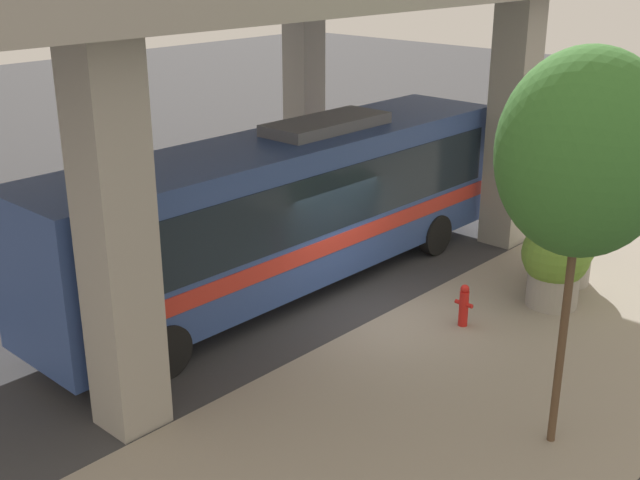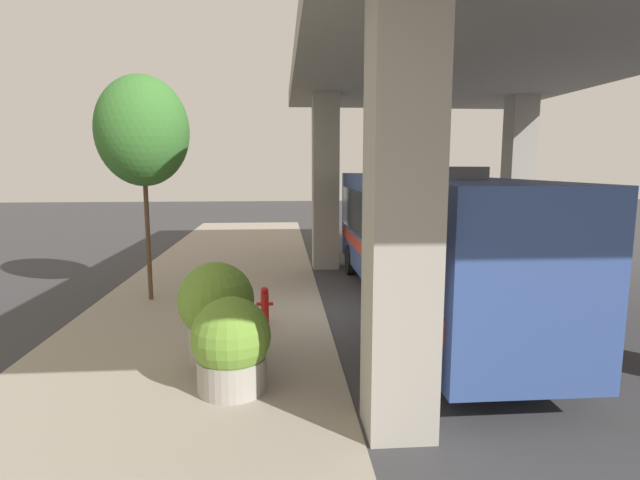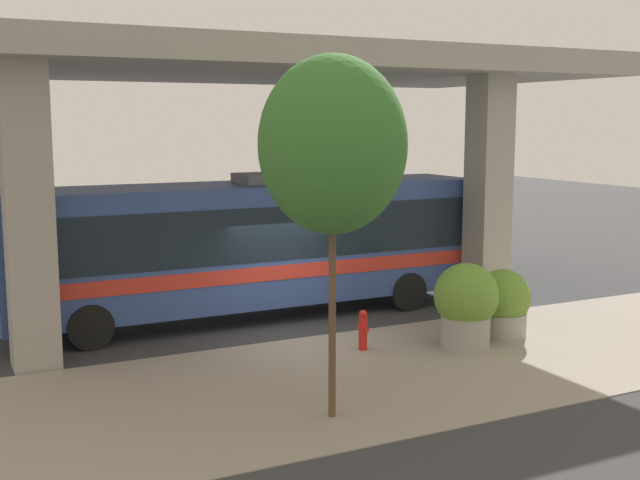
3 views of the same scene
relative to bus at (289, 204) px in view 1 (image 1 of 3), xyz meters
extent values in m
plane|color=#38383A|center=(-2.37, -0.19, -1.95)|extent=(80.00, 80.00, 0.00)
cube|color=gray|center=(-5.37, -0.19, -1.94)|extent=(6.00, 40.00, 0.02)
cube|color=#9E998E|center=(-1.87, -5.81, 1.08)|extent=(0.90, 0.90, 6.06)
cube|color=#9E998E|center=(-1.87, 5.42, 1.08)|extent=(0.90, 0.90, 6.06)
cube|color=#9E998E|center=(5.13, -5.81, 1.08)|extent=(0.90, 0.90, 6.06)
cube|color=#334C8C|center=(0.00, 0.01, -0.05)|extent=(2.41, 11.98, 2.91)
cube|color=#19232D|center=(0.00, 0.01, 0.30)|extent=(2.45, 11.02, 1.28)
cube|color=red|center=(0.00, 0.01, -0.63)|extent=(2.45, 11.38, 0.35)
cube|color=slate|center=(0.00, -1.19, 1.53)|extent=(1.21, 3.00, 0.24)
cylinder|color=black|center=(-1.13, 4.20, -1.45)|extent=(0.28, 1.00, 1.00)
cylinder|color=black|center=(1.13, 4.20, -1.45)|extent=(0.28, 1.00, 1.00)
cylinder|color=black|center=(-1.13, -3.89, -1.45)|extent=(0.28, 1.00, 1.00)
cylinder|color=black|center=(1.13, -3.89, -1.45)|extent=(0.28, 1.00, 1.00)
cylinder|color=red|center=(-3.84, -1.01, -1.58)|extent=(0.19, 0.19, 0.75)
sphere|color=red|center=(-3.84, -1.01, -1.15)|extent=(0.18, 0.18, 0.18)
cylinder|color=red|center=(-3.97, -1.01, -1.47)|extent=(0.11, 0.08, 0.08)
cylinder|color=red|center=(-3.70, -1.01, -1.47)|extent=(0.11, 0.08, 0.08)
cylinder|color=#9E998E|center=(-4.66, -3.09, -1.56)|extent=(1.06, 1.06, 0.78)
sphere|color=olive|center=(-4.66, -3.09, -0.79)|extent=(1.40, 1.40, 1.40)
sphere|color=#BF334C|center=(-4.52, -3.20, -1.02)|extent=(0.37, 0.37, 0.37)
cylinder|color=#9E998E|center=(-4.26, -4.41, -1.67)|extent=(1.10, 1.10, 0.57)
sphere|color=olive|center=(-4.26, -4.41, -1.04)|extent=(1.28, 1.28, 1.28)
sphere|color=#993F8C|center=(-4.12, -4.52, -1.23)|extent=(0.39, 0.39, 0.39)
cylinder|color=brown|center=(-7.01, 1.39, -0.05)|extent=(0.12, 0.12, 3.80)
ellipsoid|color=#38722D|center=(-7.01, 1.39, 2.56)|extent=(2.38, 2.38, 2.86)
camera|label=1|loc=(-11.50, 11.43, 5.19)|focal=45.00mm
camera|label=2|loc=(-3.44, -12.15, 1.66)|focal=28.00mm
camera|label=3|loc=(-18.34, 7.30, 2.95)|focal=45.00mm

